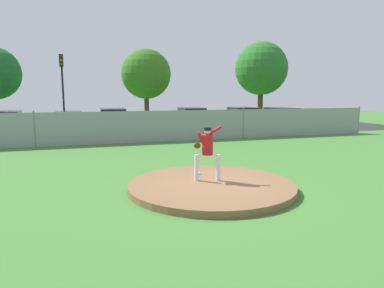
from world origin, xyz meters
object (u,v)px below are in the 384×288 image
(parked_car_silver, at_px, (192,120))
(traffic_light_near, at_px, (62,79))
(parked_car_burgundy, at_px, (6,126))
(parked_car_red, at_px, (281,119))
(parked_car_white, at_px, (69,124))
(traffic_cone_orange, at_px, (216,125))
(baseball, at_px, (199,173))
(parked_car_navy, at_px, (242,119))
(parked_car_teal, at_px, (113,122))
(pitcher_youth, at_px, (207,148))

(parked_car_silver, xyz_separation_m, traffic_light_near, (-8.94, 3.77, 2.97))
(parked_car_burgundy, bearing_deg, parked_car_red, -0.12)
(parked_car_burgundy, relative_size, parked_car_silver, 1.08)
(parked_car_white, height_order, traffic_cone_orange, parked_car_white)
(baseball, bearing_deg, parked_car_navy, 59.29)
(parked_car_teal, height_order, parked_car_navy, parked_car_teal)
(parked_car_white, height_order, traffic_light_near, traffic_light_near)
(baseball, bearing_deg, pitcher_youth, -93.03)
(traffic_cone_orange, relative_size, traffic_light_near, 0.10)
(parked_car_red, height_order, traffic_cone_orange, parked_car_red)
(parked_car_white, relative_size, traffic_cone_orange, 7.72)
(baseball, distance_m, parked_car_burgundy, 15.36)
(parked_car_teal, bearing_deg, parked_car_red, -2.69)
(traffic_light_near, bearing_deg, traffic_cone_orange, -12.77)
(baseball, relative_size, parked_car_silver, 0.02)
(parked_car_navy, distance_m, parked_car_red, 3.17)
(parked_car_burgundy, xyz_separation_m, parked_car_white, (3.61, 0.70, -0.05))
(baseball, height_order, traffic_cone_orange, traffic_cone_orange)
(baseball, bearing_deg, parked_car_white, 107.91)
(baseball, relative_size, parked_car_white, 0.02)
(parked_car_red, xyz_separation_m, traffic_cone_orange, (-4.77, 1.77, -0.54))
(parked_car_teal, height_order, traffic_cone_orange, parked_car_teal)
(baseball, bearing_deg, parked_car_red, 49.38)
(pitcher_youth, xyz_separation_m, parked_car_navy, (8.08, 14.34, -0.35))
(parked_car_teal, relative_size, parked_car_red, 0.98)
(traffic_cone_orange, bearing_deg, parked_car_navy, -37.56)
(parked_car_burgundy, bearing_deg, baseball, -58.31)
(parked_car_navy, height_order, parked_car_red, parked_car_navy)
(parked_car_silver, relative_size, traffic_cone_orange, 7.50)
(parked_car_teal, relative_size, traffic_light_near, 0.80)
(pitcher_youth, bearing_deg, parked_car_red, 50.98)
(parked_car_burgundy, relative_size, traffic_light_near, 0.79)
(parked_car_burgundy, height_order, parked_car_silver, parked_car_silver)
(baseball, relative_size, traffic_light_near, 0.01)
(parked_car_white, distance_m, traffic_cone_orange, 10.90)
(parked_car_silver, xyz_separation_m, parked_car_white, (-8.46, 0.18, -0.06))
(parked_car_red, bearing_deg, parked_car_teal, 177.31)
(pitcher_youth, relative_size, parked_car_silver, 0.40)
(pitcher_youth, relative_size, baseball, 22.19)
(parked_car_red, height_order, parked_car_white, parked_car_red)
(traffic_cone_orange, height_order, traffic_light_near, traffic_light_near)
(parked_car_white, xyz_separation_m, traffic_cone_orange, (10.84, 1.03, -0.50))
(parked_car_navy, bearing_deg, parked_car_teal, 179.43)
(parked_car_red, bearing_deg, pitcher_youth, -129.02)
(parked_car_red, bearing_deg, traffic_light_near, 164.93)
(baseball, relative_size, parked_car_teal, 0.02)
(pitcher_youth, relative_size, parked_car_teal, 0.37)
(parked_car_burgundy, bearing_deg, traffic_cone_orange, 6.82)
(parked_car_burgundy, relative_size, parked_car_white, 1.05)
(parked_car_teal, distance_m, traffic_cone_orange, 8.11)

